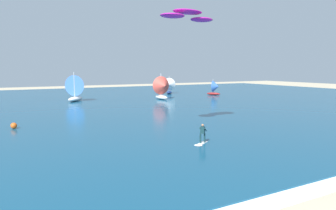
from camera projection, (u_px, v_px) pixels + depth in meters
ocean at (76, 104)px, 54.77m from camera, size 160.00×90.00×0.10m
shoreline_foam at (286, 193)px, 15.88m from camera, size 72.33×2.29×0.01m
kitesurfer at (202, 137)px, 25.71m from camera, size 1.94×1.56×1.67m
kite at (188, 15)px, 30.17m from camera, size 6.68×3.16×0.97m
sailboat_outermost at (169, 86)px, 75.80m from camera, size 3.62×3.96×4.40m
sailboat_leading at (215, 88)px, 72.41m from camera, size 3.28×3.47×3.86m
sailboat_mid_right at (163, 88)px, 61.97m from camera, size 3.75×4.47×5.30m
sailboat_far_right at (77, 88)px, 59.54m from camera, size 4.86×5.06×5.64m
marker_buoy at (14, 126)px, 32.18m from camera, size 0.64×0.64×0.64m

